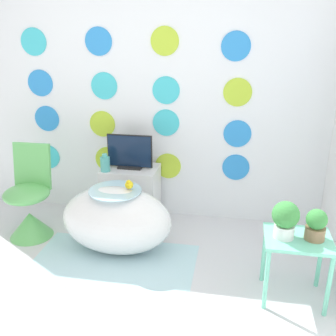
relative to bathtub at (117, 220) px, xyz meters
name	(u,v)px	position (x,y,z in m)	size (l,w,h in m)	color
ground_plane	(73,327)	(-0.02, -0.95, -0.30)	(12.00, 12.00, 0.00)	silver
wall_back_dotted	(136,88)	(-0.02, 0.82, 1.00)	(4.68, 0.05, 2.60)	white
rug	(113,262)	(0.02, -0.19, -0.30)	(1.36, 0.77, 0.01)	silver
bathtub	(117,220)	(0.00, 0.00, 0.00)	(0.95, 0.54, 0.59)	white
rubber_duck	(129,184)	(0.12, 0.01, 0.34)	(0.07, 0.08, 0.08)	yellow
chair	(29,208)	(-0.88, 0.12, -0.02)	(0.42, 0.42, 0.86)	#66C166
tv_cabinet	(131,194)	(-0.03, 0.58, -0.02)	(0.53, 0.38, 0.57)	silver
tv	(130,153)	(-0.03, 0.58, 0.41)	(0.44, 0.12, 0.33)	black
vase	(105,164)	(-0.24, 0.45, 0.34)	(0.09, 0.09, 0.17)	#51B2AD
side_table	(297,249)	(1.43, -0.37, 0.10)	(0.46, 0.38, 0.49)	#72D8B7
potted_plant_left	(285,218)	(1.33, -0.39, 0.34)	(0.19, 0.19, 0.27)	white
potted_plant_right	(316,224)	(1.53, -0.37, 0.30)	(0.14, 0.14, 0.22)	#8C6B4C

